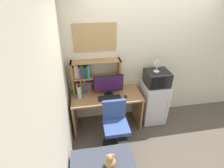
# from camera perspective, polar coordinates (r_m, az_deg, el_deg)

# --- Properties ---
(wall_back) EXTENTS (6.40, 0.04, 2.60)m
(wall_back) POSITION_cam_1_polar(r_m,az_deg,el_deg) (3.61, 17.94, 8.43)
(wall_back) COLOR silver
(wall_back) RESTS_ON ground_plane
(wall_left) EXTENTS (0.04, 4.40, 2.60)m
(wall_left) POSITION_cam_1_polar(r_m,az_deg,el_deg) (1.89, -19.54, -13.96)
(wall_left) COLOR silver
(wall_left) RESTS_ON ground_plane
(desk) EXTENTS (1.34, 0.62, 0.76)m
(desk) POSITION_cam_1_polar(r_m,az_deg,el_deg) (3.35, -1.79, -6.93)
(desk) COLOR #997047
(desk) RESTS_ON ground_plane
(hutch_bookshelf) EXTENTS (0.92, 0.22, 0.63)m
(hutch_bookshelf) POSITION_cam_1_polar(r_m,az_deg,el_deg) (3.21, -8.06, 2.58)
(hutch_bookshelf) COLOR #997047
(hutch_bookshelf) RESTS_ON desk
(monitor) EXTENTS (0.56, 0.18, 0.42)m
(monitor) POSITION_cam_1_polar(r_m,az_deg,el_deg) (3.10, -1.16, -0.14)
(monitor) COLOR black
(monitor) RESTS_ON desk
(keyboard) EXTENTS (0.43, 0.15, 0.02)m
(keyboard) POSITION_cam_1_polar(r_m,az_deg,el_deg) (3.11, -0.85, -4.78)
(keyboard) COLOR black
(keyboard) RESTS_ON desk
(computer_mouse) EXTENTS (0.05, 0.10, 0.03)m
(computer_mouse) POSITION_cam_1_polar(r_m,az_deg,el_deg) (3.15, 4.71, -4.26)
(computer_mouse) COLOR black
(computer_mouse) RESTS_ON desk
(water_bottle) EXTENTS (0.07, 0.07, 0.26)m
(water_bottle) POSITION_cam_1_polar(r_m,az_deg,el_deg) (3.12, -11.10, -2.81)
(water_bottle) COLOR silver
(water_bottle) RESTS_ON desk
(mini_fridge) EXTENTS (0.49, 0.50, 0.89)m
(mini_fridge) POSITION_cam_1_polar(r_m,az_deg,el_deg) (3.65, 13.91, -6.14)
(mini_fridge) COLOR silver
(mini_fridge) RESTS_ON ground_plane
(microwave) EXTENTS (0.45, 0.41, 0.28)m
(microwave) POSITION_cam_1_polar(r_m,az_deg,el_deg) (3.35, 15.12, 1.98)
(microwave) COLOR black
(microwave) RESTS_ON mini_fridge
(desk_fan) EXTENTS (0.14, 0.11, 0.24)m
(desk_fan) POSITION_cam_1_polar(r_m,az_deg,el_deg) (3.21, 15.28, 6.18)
(desk_fan) COLOR silver
(desk_fan) RESTS_ON microwave
(desk_chair) EXTENTS (0.49, 0.49, 0.88)m
(desk_chair) POSITION_cam_1_polar(r_m,az_deg,el_deg) (3.08, 1.15, -14.57)
(desk_chair) COLOR black
(desk_chair) RESTS_ON ground_plane
(teddy_bear) EXTENTS (0.16, 0.16, 0.24)m
(teddy_bear) POSITION_cam_1_polar(r_m,az_deg,el_deg) (2.49, -0.61, -24.91)
(teddy_bear) COLOR #AD7F51
(teddy_bear) RESTS_ON bed
(wall_corkboard) EXTENTS (0.76, 0.02, 0.49)m
(wall_corkboard) POSITION_cam_1_polar(r_m,az_deg,el_deg) (3.04, -5.87, 15.53)
(wall_corkboard) COLOR tan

